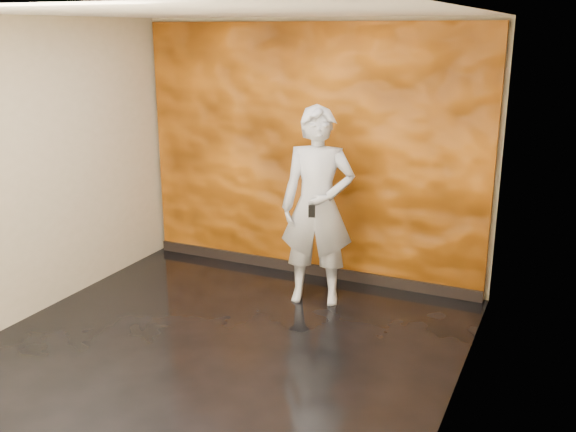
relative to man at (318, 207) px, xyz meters
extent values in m
cube|color=black|center=(-0.38, -1.28, -1.00)|extent=(4.00, 4.00, 0.01)
cube|color=tan|center=(-0.38, 0.72, 0.41)|extent=(4.00, 0.02, 2.80)
cube|color=tan|center=(-0.38, -3.28, 0.41)|extent=(4.00, 0.02, 2.80)
cube|color=tan|center=(-2.38, -1.28, 0.41)|extent=(0.02, 4.00, 2.80)
cube|color=tan|center=(1.62, -1.28, 0.41)|extent=(0.02, 4.00, 2.80)
cube|color=white|center=(-0.38, -1.28, 1.81)|extent=(4.00, 4.00, 0.01)
cube|color=orange|center=(-0.38, 0.68, 0.39)|extent=(3.90, 0.06, 2.75)
cube|color=black|center=(-0.38, 0.64, -0.93)|extent=(3.90, 0.04, 0.12)
imported|color=#A7ABB6|center=(0.00, 0.00, 0.00)|extent=(0.82, 0.65, 1.99)
cube|color=black|center=(0.06, -0.28, 0.03)|extent=(0.07, 0.03, 0.12)
camera|label=1|loc=(2.28, -5.66, 1.69)|focal=40.00mm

